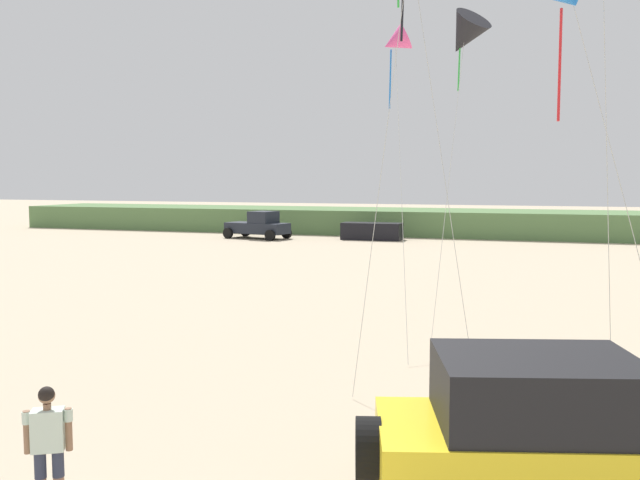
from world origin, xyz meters
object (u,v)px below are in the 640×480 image
jeep (560,445)px  person_watching (48,441)px  distant_sedan (372,231)px  kite_white_parafoil (465,35)px  distant_pickup (259,226)px  kite_blue_swept (395,42)px

jeep → person_watching: jeep is taller
distant_sedan → kite_white_parafoil: size_ratio=0.44×
person_watching → distant_sedan: (-5.61, 40.14, -0.34)m
distant_pickup → kite_white_parafoil: bearing=-54.7°
jeep → kite_blue_swept: kite_blue_swept is taller
distant_pickup → distant_sedan: size_ratio=1.17×
jeep → distant_pickup: size_ratio=1.02×
distant_pickup → jeep: bearing=-61.9°
person_watching → distant_sedan: bearing=98.0°
jeep → person_watching: 6.39m
kite_blue_swept → kite_white_parafoil: kite_white_parafoil is taller
person_watching → kite_blue_swept: kite_blue_swept is taller
kite_blue_swept → person_watching: bearing=-95.9°
kite_blue_swept → kite_white_parafoil: 2.11m
jeep → person_watching: size_ratio=3.01×
distant_pickup → kite_white_parafoil: size_ratio=0.52×
jeep → kite_white_parafoil: kite_white_parafoil is taller
jeep → kite_blue_swept: size_ratio=0.55×
distant_pickup → distant_sedan: bearing=11.7°
distant_pickup → distant_sedan: 8.15m
distant_sedan → kite_white_parafoil: kite_white_parafoil is taller
jeep → kite_blue_swept: 15.67m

